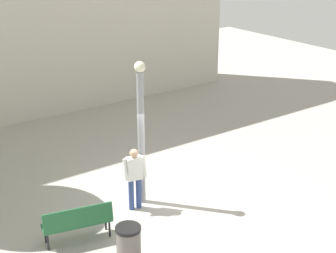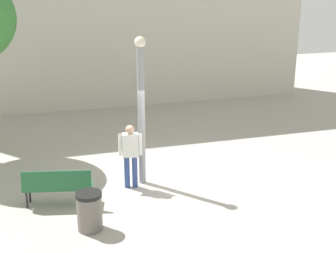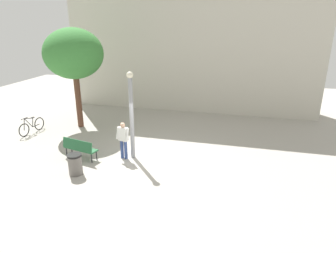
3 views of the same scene
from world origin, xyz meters
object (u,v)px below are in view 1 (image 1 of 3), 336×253
lamppost (141,129)px  trash_bin (129,244)px  person_by_lamppost (135,175)px  park_bench (78,221)px

lamppost → trash_bin: 3.09m
person_by_lamppost → park_bench: bearing=-164.5°
person_by_lamppost → park_bench: 1.98m
lamppost → park_bench: 2.79m
park_bench → person_by_lamppost: bearing=15.5°
person_by_lamppost → trash_bin: 2.30m
lamppost → park_bench: bearing=-162.0°
lamppost → person_by_lamppost: size_ratio=2.29×
park_bench → trash_bin: (0.56, -1.30, -0.12)m
person_by_lamppost → trash_bin: size_ratio=1.96×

